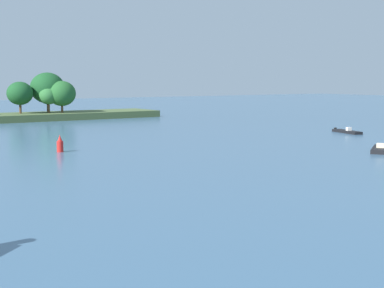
% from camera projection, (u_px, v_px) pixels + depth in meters
% --- Properties ---
extents(fishing_skiff, '(2.74, 6.00, 0.88)m').
position_uv_depth(fishing_skiff, '(347.00, 131.00, 84.45)').
color(fishing_skiff, black).
rests_on(fishing_skiff, ground).
extents(small_motorboat, '(5.79, 4.65, 0.95)m').
position_uv_depth(small_motorboat, '(381.00, 149.00, 62.99)').
color(small_motorboat, black).
rests_on(small_motorboat, ground).
extents(channel_buoy_red, '(0.70, 0.70, 1.90)m').
position_uv_depth(channel_buoy_red, '(60.00, 145.00, 62.29)').
color(channel_buoy_red, red).
rests_on(channel_buoy_red, ground).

